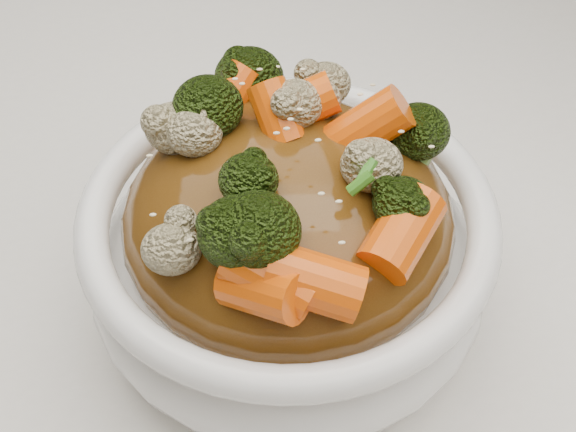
{
  "coord_description": "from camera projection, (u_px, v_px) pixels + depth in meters",
  "views": [
    {
      "loc": [
        -0.09,
        -0.26,
        1.13
      ],
      "look_at": [
        -0.06,
        0.02,
        0.83
      ],
      "focal_mm": 50.0,
      "sensor_mm": 36.0,
      "label": 1
    }
  ],
  "objects": [
    {
      "name": "broccoli",
      "position": [
        288.0,
        130.0,
        0.37
      ],
      "size": [
        0.22,
        0.22,
        0.04
      ],
      "primitive_type": null,
      "rotation": [
        0.0,
        0.0,
        0.34
      ],
      "color": "black",
      "rests_on": "sauce_base"
    },
    {
      "name": "bowl",
      "position": [
        288.0,
        256.0,
        0.44
      ],
      "size": [
        0.28,
        0.28,
        0.09
      ],
      "primitive_type": null,
      "rotation": [
        0.0,
        0.0,
        0.34
      ],
      "color": "white",
      "rests_on": "tablecloth"
    },
    {
      "name": "scallions",
      "position": [
        288.0,
        127.0,
        0.37
      ],
      "size": [
        0.17,
        0.17,
        0.02
      ],
      "primitive_type": null,
      "rotation": [
        0.0,
        0.0,
        0.34
      ],
      "color": "#34751B",
      "rests_on": "sauce_base"
    },
    {
      "name": "sauce_base",
      "position": [
        288.0,
        220.0,
        0.42
      ],
      "size": [
        0.22,
        0.22,
        0.1
      ],
      "primitive_type": "ellipsoid",
      "rotation": [
        0.0,
        0.0,
        0.34
      ],
      "color": "#502F0D",
      "rests_on": "bowl"
    },
    {
      "name": "sesame_seeds",
      "position": [
        288.0,
        127.0,
        0.37
      ],
      "size": [
        0.2,
        0.2,
        0.01
      ],
      "primitive_type": null,
      "rotation": [
        0.0,
        0.0,
        0.34
      ],
      "color": "beige",
      "rests_on": "sauce_base"
    },
    {
      "name": "tablecloth",
      "position": [
        388.0,
        344.0,
        0.47
      ],
      "size": [
        1.2,
        0.8,
        0.04
      ],
      "primitive_type": "cube",
      "color": "white",
      "rests_on": "dining_table"
    },
    {
      "name": "carrots",
      "position": [
        288.0,
        129.0,
        0.37
      ],
      "size": [
        0.22,
        0.22,
        0.05
      ],
      "primitive_type": null,
      "rotation": [
        0.0,
        0.0,
        0.34
      ],
      "color": "#EA5607",
      "rests_on": "sauce_base"
    },
    {
      "name": "cauliflower",
      "position": [
        288.0,
        134.0,
        0.37
      ],
      "size": [
        0.22,
        0.22,
        0.04
      ],
      "primitive_type": null,
      "rotation": [
        0.0,
        0.0,
        0.34
      ],
      "color": "tan",
      "rests_on": "sauce_base"
    }
  ]
}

